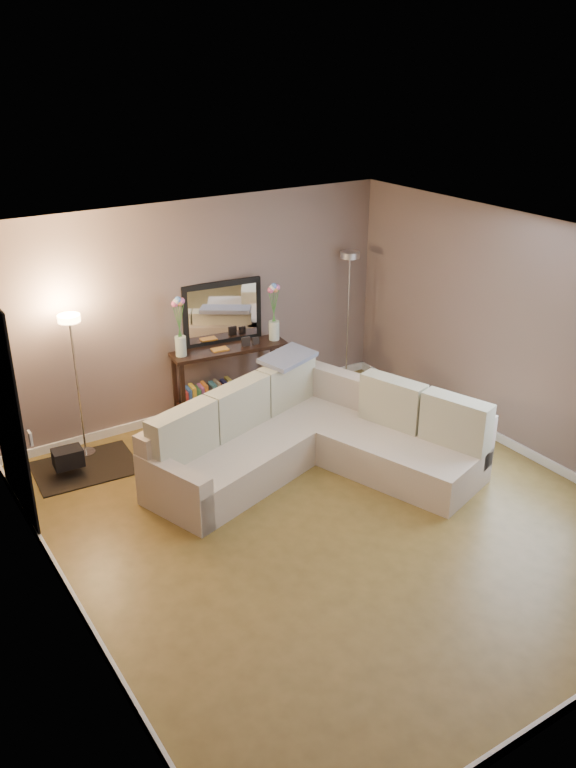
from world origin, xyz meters
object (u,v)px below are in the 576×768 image
floor_lamp_lit (74,358)px  console_table (223,378)px  sectional_sofa (307,438)px  floor_lamp_unlit (349,291)px

floor_lamp_lit → console_table: bearing=1.3°
sectional_sofa → floor_lamp_lit: size_ratio=2.01×
sectional_sofa → floor_lamp_unlit: size_ratio=1.84×
console_table → floor_lamp_lit: floor_lamp_lit is taller
console_table → floor_lamp_unlit: size_ratio=0.81×
sectional_sofa → floor_lamp_unlit: floor_lamp_unlit is taller
floor_lamp_unlit → console_table: bearing=-179.3°
sectional_sofa → floor_lamp_unlit: 2.53m
sectional_sofa → floor_lamp_lit: (-1.92, 1.55, 0.81)m
sectional_sofa → console_table: (-0.15, 1.59, 0.15)m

